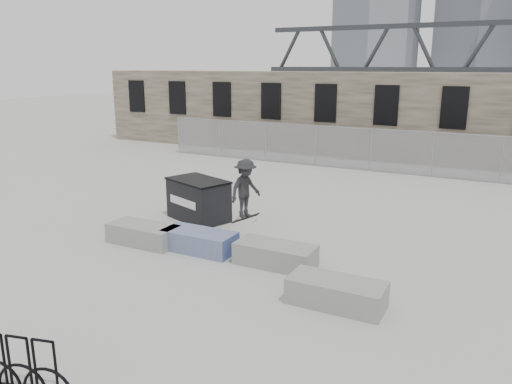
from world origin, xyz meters
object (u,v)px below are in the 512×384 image
at_px(dumpster, 198,199).
at_px(skateboarder, 245,189).
at_px(planter_far_left, 143,233).
at_px(planter_center_right, 275,254).
at_px(planter_offset, 336,292).
at_px(planter_center_left, 199,240).

relative_size(dumpster, skateboarder, 1.29).
xyz_separation_m(planter_far_left, planter_center_right, (3.96, 0.29, 0.00)).
relative_size(planter_offset, skateboarder, 1.11).
xyz_separation_m(planter_center_right, skateboarder, (-1.29, 0.83, 1.34)).
relative_size(planter_far_left, planter_offset, 1.00).
height_order(planter_far_left, planter_offset, same).
bearing_deg(skateboarder, planter_offset, -107.87).
relative_size(planter_far_left, planter_center_right, 1.00).
bearing_deg(dumpster, planter_offset, -11.36).
xyz_separation_m(planter_offset, dumpster, (-5.87, 3.67, 0.37)).
height_order(planter_center_left, dumpster, dumpster).
relative_size(planter_center_left, planter_center_right, 1.00).
relative_size(planter_center_right, skateboarder, 1.11).
distance_m(planter_offset, dumpster, 6.94).
bearing_deg(planter_far_left, skateboarder, 22.77).
bearing_deg(planter_offset, planter_far_left, 169.89).
bearing_deg(skateboarder, planter_center_left, 147.80).
bearing_deg(planter_center_left, planter_center_right, 1.14).
distance_m(planter_offset, skateboarder, 4.21).
bearing_deg(skateboarder, dumpster, 75.06).
bearing_deg(dumpster, planter_center_right, -10.46).
height_order(planter_far_left, skateboarder, skateboarder).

